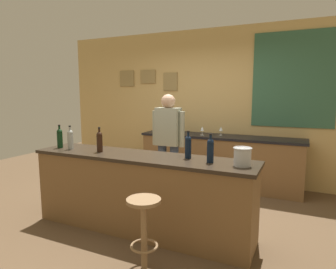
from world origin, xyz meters
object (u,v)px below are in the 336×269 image
Objects in this scene: wine_glass_a at (154,126)px; ice_bucket at (242,156)px; wine_bottle_d at (188,146)px; wine_bottle_e at (210,150)px; bartender at (168,140)px; coffee_mug at (175,131)px; wine_bottle_a at (60,138)px; wine_bottle_c at (100,141)px; wine_glass_b at (202,129)px; bar_stool at (144,222)px; wine_glass_c at (221,129)px; wine_bottle_b at (70,139)px.

ice_bucket is at bearing -45.19° from wine_glass_a.
wine_bottle_e is at bearing -18.32° from wine_bottle_d.
bartender is 12.96× the size of coffee_mug.
wine_bottle_a is 1.00× the size of wine_bottle_e.
wine_bottle_a is 0.65m from wine_bottle_c.
wine_bottle_c is 1.97× the size of wine_glass_b.
wine_bottle_d is at bearing 4.38° from wine_bottle_a.
bar_stool is at bearing -32.62° from wine_bottle_c.
wine_bottle_a is 2.40m from wine_glass_b.
wine_bottle_c is at bearing -178.88° from ice_bucket.
wine_glass_b reaches higher than bar_stool.
wine_bottle_e is (1.39, 0.04, 0.00)m from wine_bottle_c.
ice_bucket reaches higher than wine_glass_b.
wine_bottle_b is at bearing -122.93° from wine_glass_c.
wine_glass_a is 1.02m from wine_glass_b.
wine_bottle_d is 1.94m from wine_glass_b.
wine_bottle_c reaches higher than wine_glass_b.
coffee_mug is at bearing 74.95° from wine_bottle_b.
bartender is 1.17m from wine_bottle_c.
wine_bottle_a reaches higher than bar_stool.
wine_bottle_a is at bearing -179.16° from ice_bucket.
wine_bottle_b is 1.97× the size of wine_glass_b.
wine_bottle_c is (-0.43, -1.08, 0.12)m from bartender.
wine_bottle_a is at bearing -110.16° from coffee_mug.
ice_bucket reaches higher than coffee_mug.
wine_glass_c is (1.31, 0.01, 0.00)m from wine_glass_a.
coffee_mug is at bearing -8.77° from wine_glass_a.
wine_glass_b is 1.24× the size of coffee_mug.
bartender is 1.41m from wine_bottle_b.
wine_glass_a is (-0.79, 1.05, 0.07)m from bartender.
wine_bottle_b is 1.57m from wine_bottle_d.
wine_glass_b is 0.54m from coffee_mug.
bar_stool is 2.22× the size of wine_bottle_a.
wine_bottle_e is 2.12m from wine_glass_b.
wine_bottle_e is (0.97, -1.04, 0.12)m from bartender.
wine_bottle_a reaches higher than ice_bucket.
wine_bottle_e is at bearing -50.04° from wine_glass_a.
wine_glass_b is (-0.32, 2.64, 0.55)m from bar_stool.
coffee_mug reaches higher than bar_stool.
wine_glass_a and wine_glass_b have the same top height.
bartender is 5.29× the size of wine_bottle_c.
wine_bottle_e is (1.84, 0.06, 0.00)m from wine_bottle_b.
wine_bottle_b is 1.63× the size of ice_bucket.
wine_glass_a is (0.09, 2.15, -0.05)m from wine_bottle_b.
wine_bottle_e is at bearing -69.39° from wine_glass_b.
wine_glass_b is at bearing 61.67° from wine_bottle_b.
wine_glass_b is (0.22, 0.94, 0.07)m from bartender.
bartender reaches higher than wine_glass_b.
wine_glass_b is (-0.46, 1.89, -0.05)m from wine_bottle_d.
wine_bottle_b is 2.15m from wine_glass_a.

